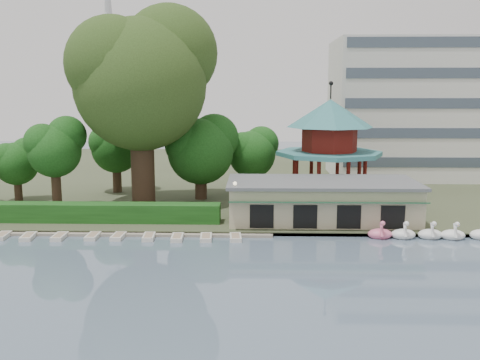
{
  "coord_description": "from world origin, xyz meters",
  "views": [
    {
      "loc": [
        3.29,
        -30.02,
        12.98
      ],
      "look_at": [
        2.0,
        18.0,
        5.0
      ],
      "focal_mm": 40.0,
      "sensor_mm": 36.0,
      "label": 1
    }
  ],
  "objects_px": {
    "pavilion": "(329,139)",
    "boathouse": "(322,200)",
    "big_tree": "(142,74)",
    "dock": "(88,233)"
  },
  "relations": [
    {
      "from": "dock",
      "to": "pavilion",
      "type": "height_order",
      "value": "pavilion"
    },
    {
      "from": "dock",
      "to": "pavilion",
      "type": "relative_size",
      "value": 2.52
    },
    {
      "from": "dock",
      "to": "boathouse",
      "type": "relative_size",
      "value": 1.83
    },
    {
      "from": "pavilion",
      "to": "big_tree",
      "type": "distance_m",
      "value": 22.38
    },
    {
      "from": "dock",
      "to": "boathouse",
      "type": "bearing_deg",
      "value": 12.24
    },
    {
      "from": "pavilion",
      "to": "big_tree",
      "type": "xyz_separation_m",
      "value": [
        -20.81,
        -3.77,
        7.33
      ]
    },
    {
      "from": "dock",
      "to": "big_tree",
      "type": "height_order",
      "value": "big_tree"
    },
    {
      "from": "pavilion",
      "to": "big_tree",
      "type": "relative_size",
      "value": 0.61
    },
    {
      "from": "big_tree",
      "to": "boathouse",
      "type": "bearing_deg",
      "value": -18.4
    },
    {
      "from": "pavilion",
      "to": "boathouse",
      "type": "bearing_deg",
      "value": -101.28
    }
  ]
}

